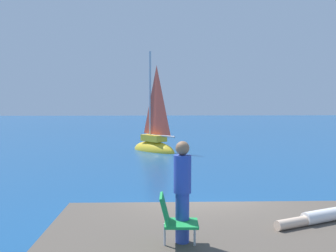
# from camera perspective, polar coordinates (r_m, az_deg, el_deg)

# --- Properties ---
(ground_plane) EXTENTS (160.00, 160.00, 0.00)m
(ground_plane) POSITION_cam_1_polar(r_m,az_deg,el_deg) (9.82, 4.06, -15.06)
(ground_plane) COLOR navy
(boulder_seaward) EXTENTS (2.07, 2.04, 1.01)m
(boulder_seaward) POSITION_cam_1_polar(r_m,az_deg,el_deg) (8.72, 4.40, -17.53)
(boulder_seaward) COLOR brown
(boulder_seaward) RESTS_ON ground
(boulder_inland) EXTENTS (1.92, 1.74, 1.07)m
(boulder_inland) POSITION_cam_1_polar(r_m,az_deg,el_deg) (9.31, 16.79, -16.28)
(boulder_inland) COLOR #534144
(boulder_inland) RESTS_ON ground
(sailboat_near) EXTENTS (3.35, 3.66, 7.05)m
(sailboat_near) POSITION_cam_1_polar(r_m,az_deg,el_deg) (24.25, -2.15, -2.92)
(sailboat_near) COLOR yellow
(sailboat_near) RESTS_ON ground
(person_sunbather) EXTENTS (1.66, 0.84, 0.25)m
(person_sunbather) POSITION_cam_1_polar(r_m,az_deg,el_deg) (7.64, 21.77, -12.71)
(person_sunbather) COLOR white
(person_sunbather) RESTS_ON shore_ledge
(person_standing) EXTENTS (0.28, 0.28, 1.62)m
(person_standing) POSITION_cam_1_polar(r_m,az_deg,el_deg) (6.03, 2.20, -9.48)
(person_standing) COLOR #334CB2
(person_standing) RESTS_ON shore_ledge
(beach_chair) EXTENTS (0.62, 0.51, 0.80)m
(beach_chair) POSITION_cam_1_polar(r_m,az_deg,el_deg) (6.00, 0.90, -13.73)
(beach_chair) COLOR green
(beach_chair) RESTS_ON shore_ledge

